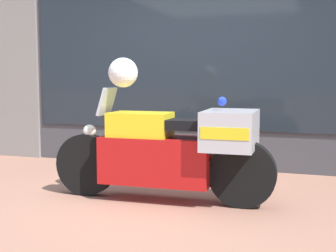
% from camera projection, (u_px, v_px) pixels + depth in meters
% --- Properties ---
extents(ground_plane, '(60.00, 60.00, 0.00)m').
position_uv_depth(ground_plane, '(148.00, 198.00, 4.98)').
color(ground_plane, '#9E6B56').
extents(shop_building, '(6.99, 0.55, 3.47)m').
position_uv_depth(shop_building, '(169.00, 45.00, 6.82)').
color(shop_building, '#424247').
rests_on(shop_building, ground).
extents(window_display, '(5.59, 0.30, 2.07)m').
position_uv_depth(window_display, '(225.00, 133.00, 6.71)').
color(window_display, slate).
rests_on(window_display, ground).
extents(paramedic_motorcycle, '(2.37, 0.69, 1.18)m').
position_uv_depth(paramedic_motorcycle, '(174.00, 149.00, 4.79)').
color(paramedic_motorcycle, black).
rests_on(paramedic_motorcycle, ground).
extents(white_helmet, '(0.31, 0.31, 0.31)m').
position_uv_depth(white_helmet, '(123.00, 73.00, 4.86)').
color(white_helmet, white).
rests_on(white_helmet, paramedic_motorcycle).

